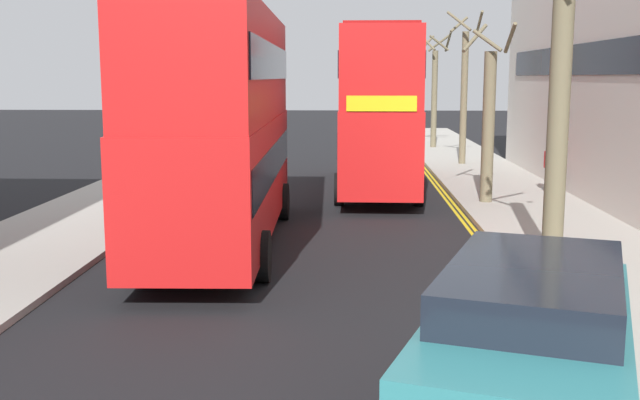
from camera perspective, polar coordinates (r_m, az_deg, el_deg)
name	(u,v)px	position (r m, az deg, el deg)	size (l,w,h in m)	color
sidewalk_right	(568,238)	(19.96, 18.10, -2.71)	(4.00, 80.00, 0.14)	#ADA89E
sidewalk_left	(55,233)	(20.63, -19.24, -2.39)	(4.00, 80.00, 0.14)	#ADA89E
kerb_line_outer	(498,258)	(17.59, 13.24, -4.29)	(0.10, 56.00, 0.01)	yellow
kerb_line_inner	(491,258)	(17.56, 12.73, -4.30)	(0.10, 56.00, 0.01)	yellow
double_decker_bus_away	(221,120)	(18.23, -7.44, 5.97)	(2.99, 10.86, 5.64)	red
double_decker_bus_oncoming	(377,106)	(27.17, 4.33, 7.08)	(2.91, 10.84, 5.64)	red
taxi_minivan	(528,369)	(8.29, 15.37, -12.15)	(3.28, 5.16, 2.12)	teal
pedestrian_far	(549,168)	(26.92, 16.84, 2.32)	(0.34, 0.22, 1.62)	#2D2D38
street_tree_near	(488,121)	(24.34, 12.53, 5.81)	(1.57, 1.56, 5.56)	#6B6047
street_tree_mid	(464,91)	(34.98, 10.77, 8.04)	(1.56, 1.62, 6.77)	#6B6047
street_tree_far	(558,117)	(16.13, 17.43, 5.95)	(1.60, 1.93, 6.86)	#6B6047
street_tree_distant	(435,90)	(43.05, 8.60, 8.15)	(1.77, 1.78, 6.35)	#6B6047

